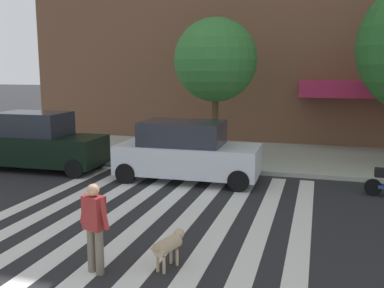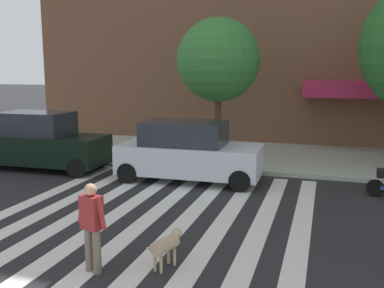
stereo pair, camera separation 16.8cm
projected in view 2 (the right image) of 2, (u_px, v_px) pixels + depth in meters
ground_plane at (160, 245)px, 9.00m from camera, size 160.00×160.00×0.00m
sidewalk_far at (245, 155)px, 18.02m from camera, size 80.00×6.00×0.15m
crosswalk_stripes at (122, 240)px, 9.25m from camera, size 7.65×12.59×0.01m
parked_car_near_curb at (41, 142)px, 15.72m from camera, size 4.73×1.95×2.08m
parked_car_behind_first at (188, 152)px, 14.09m from camera, size 4.61×2.06×1.94m
street_tree_nearest at (218, 60)px, 16.82m from camera, size 3.25×3.25×5.42m
pedestrian_dog_walker at (92, 223)px, 7.64m from camera, size 0.70×0.34×1.64m
dog_on_leash at (167, 244)px, 7.92m from camera, size 0.44×0.95×0.65m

